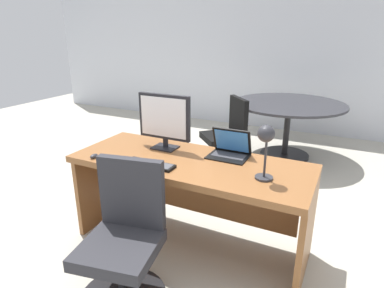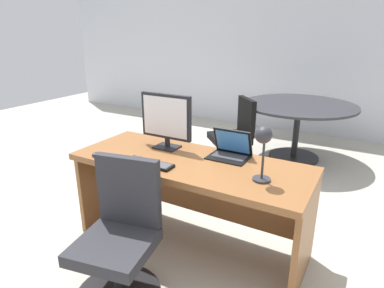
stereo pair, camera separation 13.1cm
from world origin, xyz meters
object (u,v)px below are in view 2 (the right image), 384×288
object	(u,v)px
mouse	(96,154)
meeting_table	(298,117)
keyboard	(149,163)
office_chair	(120,245)
monitor	(166,118)
desk_lamp	(263,142)
desk	(192,180)
laptop	(231,148)
meeting_chair_near	(234,140)

from	to	relation	value
mouse	meeting_table	xyz separation A→B (m)	(0.97, 2.64, -0.18)
keyboard	office_chair	size ratio (longest dim) A/B	0.41
monitor	desk_lamp	size ratio (longest dim) A/B	1.21
keyboard	office_chair	world-z (taller)	office_chair
monitor	desk	bearing A→B (deg)	-19.00
desk_lamp	office_chair	xyz separation A→B (m)	(-0.71, -0.59, -0.64)
laptop	meeting_chair_near	size ratio (longest dim) A/B	0.35
monitor	meeting_table	bearing A→B (deg)	74.97
keyboard	mouse	distance (m)	0.47
keyboard	mouse	size ratio (longest dim) A/B	5.14
mouse	office_chair	size ratio (longest dim) A/B	0.08
office_chair	meeting_table	distance (m)	3.08
monitor	meeting_chair_near	size ratio (longest dim) A/B	0.53
desk	desk_lamp	world-z (taller)	desk_lamp
keyboard	desk_lamp	xyz separation A→B (m)	(0.80, 0.12, 0.26)
meeting_table	desk	bearing A→B (deg)	-97.03
monitor	meeting_table	xyz separation A→B (m)	(0.59, 2.21, -0.41)
mouse	meeting_table	distance (m)	2.82
monitor	meeting_table	world-z (taller)	monitor
desk	meeting_chair_near	xyz separation A→B (m)	(-0.35, 1.70, -0.21)
desk_lamp	meeting_table	bearing A→B (deg)	97.01
monitor	office_chair	world-z (taller)	monitor
keyboard	meeting_table	xyz separation A→B (m)	(0.50, 2.57, -0.17)
desk	monitor	size ratio (longest dim) A/B	3.98
meeting_table	meeting_chair_near	world-z (taller)	meeting_chair_near
laptop	keyboard	size ratio (longest dim) A/B	0.81
office_chair	meeting_table	bearing A→B (deg)	82.37
mouse	desk_lamp	xyz separation A→B (m)	(1.27, 0.19, 0.26)
laptop	meeting_table	distance (m)	2.14
keyboard	meeting_chair_near	xyz separation A→B (m)	(-0.14, 1.96, -0.41)
desk	meeting_table	distance (m)	2.33
mouse	meeting_chair_near	xyz separation A→B (m)	(0.33, 2.03, -0.42)
meeting_table	monitor	bearing A→B (deg)	-105.03
desk	monitor	world-z (taller)	monitor
monitor	meeting_chair_near	bearing A→B (deg)	91.68
desk_lamp	meeting_chair_near	world-z (taller)	desk_lamp
laptop	mouse	xyz separation A→B (m)	(-0.92, -0.52, -0.05)
meeting_table	keyboard	bearing A→B (deg)	-100.98
desk	office_chair	xyz separation A→B (m)	(-0.12, -0.73, -0.18)
monitor	mouse	distance (m)	0.62
laptop	office_chair	world-z (taller)	laptop
keyboard	meeting_chair_near	world-z (taller)	meeting_chair_near
monitor	keyboard	size ratio (longest dim) A/B	1.21
mouse	laptop	bearing A→B (deg)	29.54
desk	desk_lamp	size ratio (longest dim) A/B	4.83
meeting_table	office_chair	bearing A→B (deg)	-97.63
office_chair	desk	bearing A→B (deg)	80.49
desk	desk_lamp	xyz separation A→B (m)	(0.59, -0.14, 0.46)
monitor	laptop	bearing A→B (deg)	8.77
monitor	mouse	size ratio (longest dim) A/B	6.22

